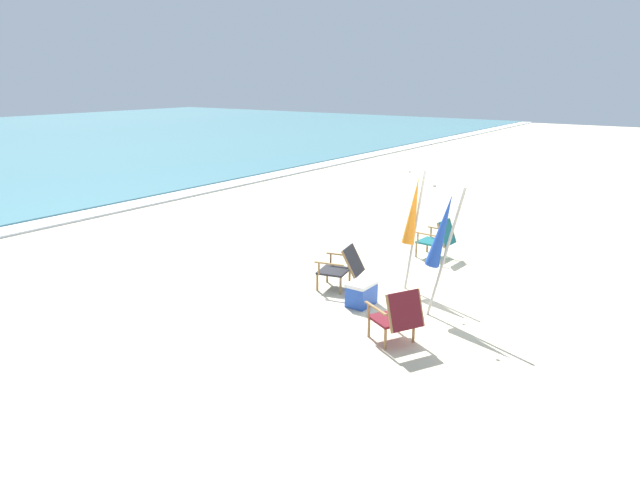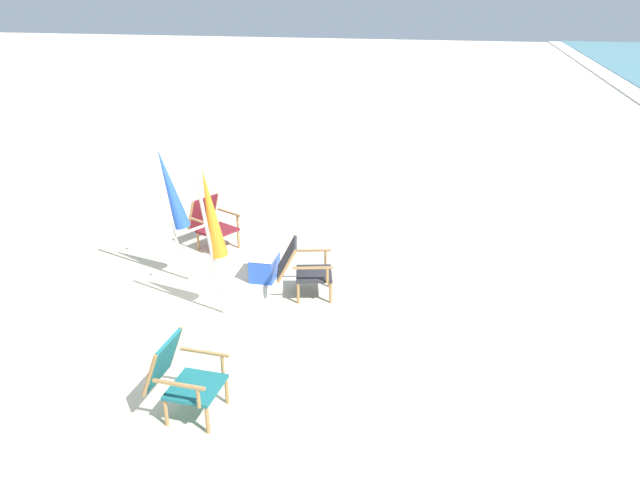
% 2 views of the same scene
% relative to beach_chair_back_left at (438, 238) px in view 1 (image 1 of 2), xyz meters
% --- Properties ---
extents(ground_plane, '(80.00, 80.00, 0.00)m').
position_rel_beach_chair_back_left_xyz_m(ground_plane, '(-1.91, -0.77, -0.43)').
color(ground_plane, beige).
extents(surf_band, '(80.00, 1.10, 0.06)m').
position_rel_beach_chair_back_left_xyz_m(surf_band, '(-1.91, 9.38, -0.40)').
color(surf_band, white).
rests_on(surf_band, ground).
extents(beach_chair_back_left, '(0.63, 0.72, 0.81)m').
position_rel_beach_chair_back_left_xyz_m(beach_chair_back_left, '(0.00, 0.00, 0.00)').
color(beach_chair_back_left, '#196066').
rests_on(beach_chair_back_left, ground).
extents(beach_chair_front_left, '(0.82, 0.86, 0.82)m').
position_rel_beach_chair_back_left_xyz_m(beach_chair_front_left, '(-4.00, -1.19, 0.00)').
color(beach_chair_front_left, maroon).
rests_on(beach_chair_front_left, ground).
extents(beach_chair_far_center, '(0.73, 0.85, 0.79)m').
position_rel_beach_chair_back_left_xyz_m(beach_chair_far_center, '(-2.66, 0.60, -0.01)').
color(beach_chair_far_center, '#28282D').
rests_on(beach_chair_far_center, ground).
extents(umbrella_furled_blue, '(0.35, 0.56, 2.09)m').
position_rel_beach_chair_back_left_xyz_m(umbrella_furled_blue, '(-2.76, -1.25, 0.93)').
color(umbrella_furled_blue, '#B7B2A8').
rests_on(umbrella_furled_blue, ground).
extents(umbrella_furled_orange, '(0.43, 0.39, 2.11)m').
position_rel_beach_chair_back_left_xyz_m(umbrella_furled_orange, '(-1.90, -0.34, 0.95)').
color(umbrella_furled_orange, '#B7B2A8').
rests_on(umbrella_furled_orange, ground).
extents(cooler_box, '(0.49, 0.35, 0.40)m').
position_rel_beach_chair_back_left_xyz_m(cooler_box, '(-3.08, -0.05, -0.23)').
color(cooler_box, blue).
rests_on(cooler_box, ground).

